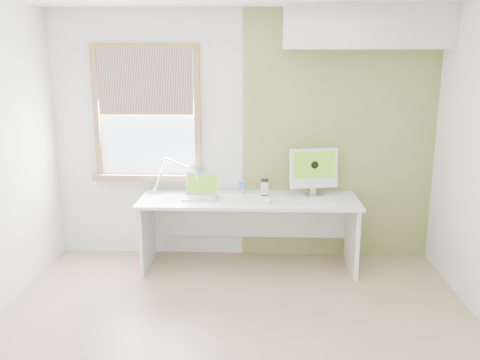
{
  "coord_description": "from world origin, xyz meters",
  "views": [
    {
      "loc": [
        0.18,
        -3.53,
        2.1
      ],
      "look_at": [
        0.0,
        1.05,
        1.0
      ],
      "focal_mm": 37.9,
      "sensor_mm": 36.0,
      "label": 1
    }
  ],
  "objects_px": {
    "desk_lamp": "(189,175)",
    "external_drive": "(265,187)",
    "laptop": "(201,192)",
    "desk": "(249,215)",
    "imac": "(314,169)"
  },
  "relations": [
    {
      "from": "laptop",
      "to": "external_drive",
      "type": "xyz_separation_m",
      "value": [
        0.64,
        0.13,
        0.02
      ]
    },
    {
      "from": "laptop",
      "to": "imac",
      "type": "distance_m",
      "value": 1.17
    },
    {
      "from": "external_drive",
      "to": "imac",
      "type": "relative_size",
      "value": 0.31
    },
    {
      "from": "desk_lamp",
      "to": "laptop",
      "type": "xyz_separation_m",
      "value": [
        0.14,
        -0.12,
        -0.14
      ]
    },
    {
      "from": "desk",
      "to": "laptop",
      "type": "xyz_separation_m",
      "value": [
        -0.48,
        -0.04,
        0.25
      ]
    },
    {
      "from": "laptop",
      "to": "external_drive",
      "type": "bearing_deg",
      "value": 11.68
    },
    {
      "from": "desk_lamp",
      "to": "external_drive",
      "type": "xyz_separation_m",
      "value": [
        0.78,
        0.01,
        -0.12
      ]
    },
    {
      "from": "laptop",
      "to": "imac",
      "type": "xyz_separation_m",
      "value": [
        1.14,
        0.14,
        0.21
      ]
    },
    {
      "from": "desk_lamp",
      "to": "imac",
      "type": "height_order",
      "value": "imac"
    },
    {
      "from": "laptop",
      "to": "desk_lamp",
      "type": "bearing_deg",
      "value": 138.8
    },
    {
      "from": "laptop",
      "to": "external_drive",
      "type": "distance_m",
      "value": 0.66
    },
    {
      "from": "laptop",
      "to": "external_drive",
      "type": "height_order",
      "value": "laptop"
    },
    {
      "from": "desk_lamp",
      "to": "desk",
      "type": "bearing_deg",
      "value": -7.44
    },
    {
      "from": "imac",
      "to": "external_drive",
      "type": "bearing_deg",
      "value": -179.45
    },
    {
      "from": "external_drive",
      "to": "desk_lamp",
      "type": "bearing_deg",
      "value": -179.02
    }
  ]
}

